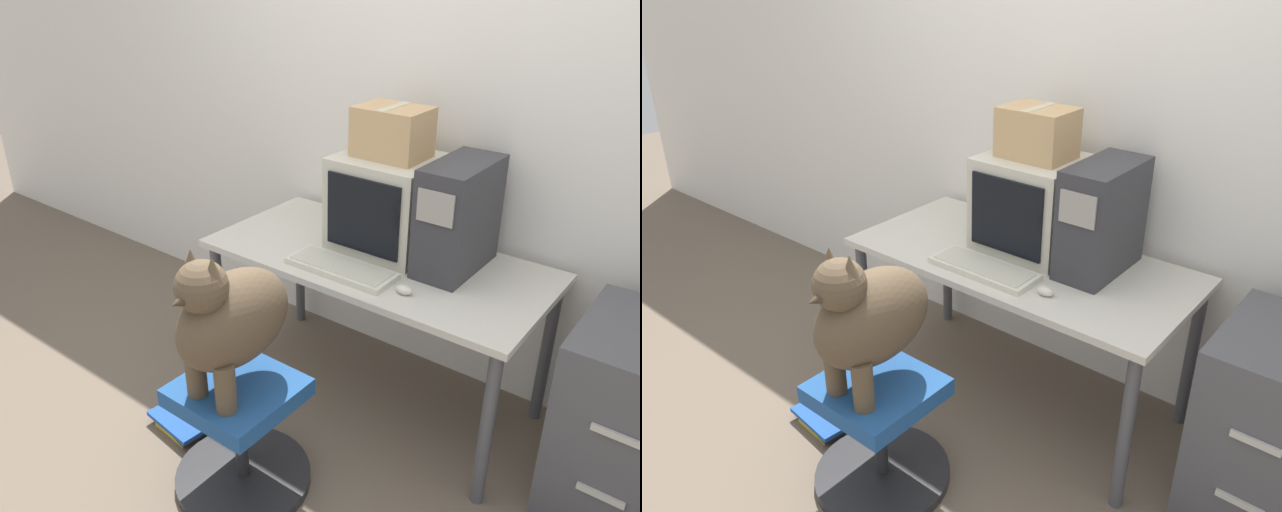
{
  "view_description": "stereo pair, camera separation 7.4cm",
  "coord_description": "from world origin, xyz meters",
  "views": [
    {
      "loc": [
        1.27,
        -1.68,
        1.88
      ],
      "look_at": [
        -0.06,
        0.03,
        0.82
      ],
      "focal_mm": 35.0,
      "sensor_mm": 36.0,
      "label": 1
    },
    {
      "loc": [
        1.33,
        -1.64,
        1.88
      ],
      "look_at": [
        -0.06,
        0.03,
        0.82
      ],
      "focal_mm": 35.0,
      "sensor_mm": 36.0,
      "label": 2
    }
  ],
  "objects": [
    {
      "name": "ground_plane",
      "position": [
        0.0,
        0.0,
        0.0
      ],
      "size": [
        12.0,
        12.0,
        0.0
      ],
      "primitive_type": "plane",
      "color": "#6B5B4C"
    },
    {
      "name": "wall_back",
      "position": [
        0.0,
        0.77,
        1.3
      ],
      "size": [
        8.0,
        0.05,
        2.6
      ],
      "color": "white",
      "rests_on": "ground_plane"
    },
    {
      "name": "desk",
      "position": [
        0.0,
        0.35,
        0.63
      ],
      "size": [
        1.46,
        0.7,
        0.71
      ],
      "color": "beige",
      "rests_on": "ground_plane"
    },
    {
      "name": "crt_monitor",
      "position": [
        -0.03,
        0.47,
        0.92
      ],
      "size": [
        0.42,
        0.4,
        0.4
      ],
      "color": "beige",
      "rests_on": "desk"
    },
    {
      "name": "pc_tower",
      "position": [
        0.3,
        0.46,
        0.94
      ],
      "size": [
        0.2,
        0.41,
        0.45
      ],
      "color": "#333338",
      "rests_on": "desk"
    },
    {
      "name": "keyboard",
      "position": [
        -0.04,
        0.15,
        0.73
      ],
      "size": [
        0.46,
        0.17,
        0.03
      ],
      "color": "beige",
      "rests_on": "desk"
    },
    {
      "name": "computer_mouse",
      "position": [
        0.26,
        0.14,
        0.73
      ],
      "size": [
        0.07,
        0.05,
        0.04
      ],
      "color": "beige",
      "rests_on": "desk"
    },
    {
      "name": "office_chair",
      "position": [
        -0.09,
        -0.42,
        0.23
      ],
      "size": [
        0.53,
        0.53,
        0.47
      ],
      "color": "#262628",
      "rests_on": "ground_plane"
    },
    {
      "name": "dog",
      "position": [
        -0.09,
        -0.43,
        0.76
      ],
      "size": [
        0.26,
        0.5,
        0.57
      ],
      "color": "brown",
      "rests_on": "office_chair"
    },
    {
      "name": "filing_cabinet",
      "position": [
        1.08,
        0.38,
        0.37
      ],
      "size": [
        0.45,
        0.56,
        0.74
      ],
      "color": "#4C4C51",
      "rests_on": "ground_plane"
    },
    {
      "name": "cardboard_box",
      "position": [
        -0.03,
        0.48,
        1.22
      ],
      "size": [
        0.29,
        0.22,
        0.21
      ],
      "color": "tan",
      "rests_on": "crt_monitor"
    },
    {
      "name": "book_stack_floor",
      "position": [
        -0.51,
        -0.36,
        0.03
      ],
      "size": [
        0.3,
        0.22,
        0.06
      ],
      "color": "gold",
      "rests_on": "ground_plane"
    }
  ]
}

